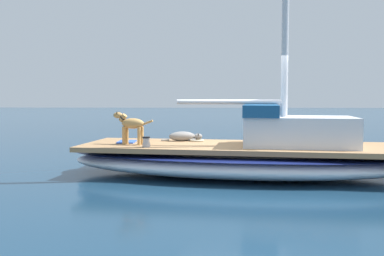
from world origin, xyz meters
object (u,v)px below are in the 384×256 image
sailboat_main (239,160)px  deck_towel (127,142)px  deck_winch (146,142)px  coiled_rope (197,140)px  dog_grey (184,136)px  dog_tan (131,125)px

sailboat_main → deck_towel: 2.51m
deck_winch → coiled_rope: 1.53m
deck_winch → coiled_rope: (-1.17, 0.98, -0.08)m
deck_winch → coiled_rope: bearing=140.3°
dog_grey → coiled_rope: size_ratio=2.91×
coiled_rope → deck_towel: 1.58m
coiled_rope → deck_winch: bearing=-39.7°
dog_tan → coiled_rope: bearing=117.5°
sailboat_main → deck_winch: 2.00m
dog_grey → dog_tan: (0.75, -1.07, 0.32)m
sailboat_main → dog_grey: bearing=-120.3°
dog_grey → dog_tan: size_ratio=1.03×
dog_grey → deck_towel: size_ratio=1.68×
deck_winch → deck_towel: deck_winch is taller
dog_tan → deck_winch: (0.46, 0.39, -0.32)m
dog_tan → deck_towel: bearing=-156.2°
dog_tan → deck_towel: 0.59m
dog_grey → coiled_rope: (0.03, 0.30, -0.08)m
dog_grey → coiled_rope: dog_grey is taller
deck_towel → dog_grey: bearing=106.3°
deck_winch → dog_tan: bearing=-139.3°
coiled_rope → sailboat_main: bearing=53.6°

